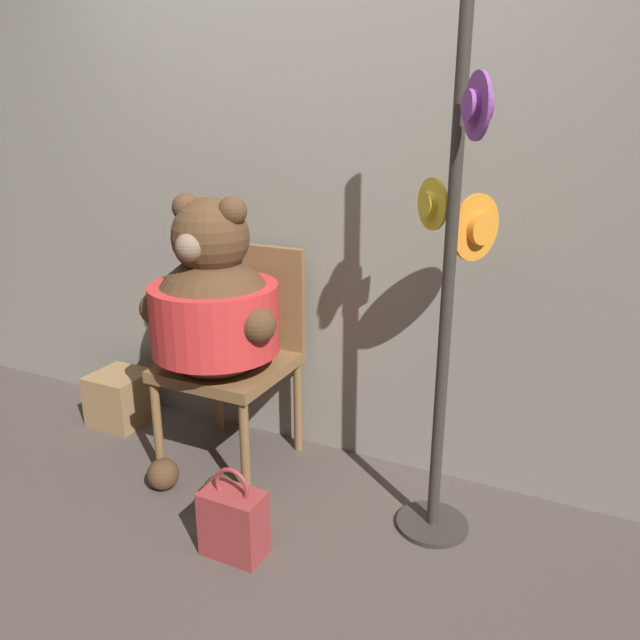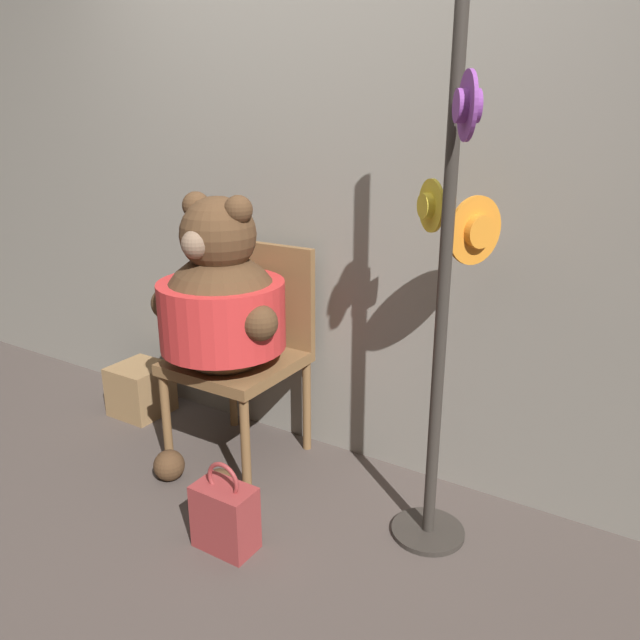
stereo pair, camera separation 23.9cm
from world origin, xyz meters
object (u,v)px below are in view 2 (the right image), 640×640
Objects in this scene: teddy_bear at (221,307)px; handbag_on_ground at (225,516)px; chair at (247,344)px; hat_display_rack at (447,305)px.

handbag_on_ground is at bearing -51.04° from teddy_bear.
chair reaches higher than handbag_on_ground.
teddy_bear is at bearing -177.86° from hat_display_rack.
hat_display_rack is 5.26× the size of handbag_on_ground.
handbag_on_ground is at bearing -59.46° from chair.
hat_display_rack is (0.98, 0.04, 0.16)m from teddy_bear.
chair is at bearing 172.27° from hat_display_rack.
teddy_bear is 0.99m from hat_display_rack.
chair is 1.06m from hat_display_rack.
hat_display_rack is at bearing 38.00° from handbag_on_ground.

